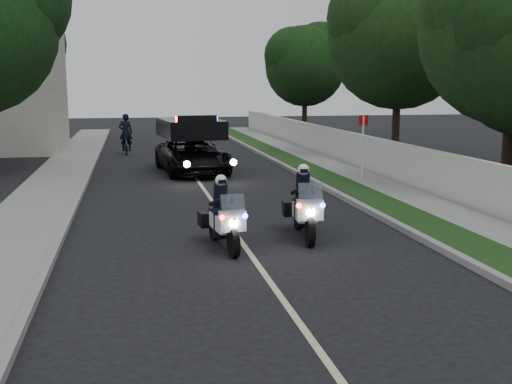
# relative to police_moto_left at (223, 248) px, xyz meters

# --- Properties ---
(ground) EXTENTS (120.00, 120.00, 0.00)m
(ground) POSITION_rel_police_moto_left_xyz_m (0.49, -4.05, 0.00)
(ground) COLOR black
(ground) RESTS_ON ground
(curb_right) EXTENTS (0.20, 60.00, 0.15)m
(curb_right) POSITION_rel_police_moto_left_xyz_m (4.59, 5.95, 0.07)
(curb_right) COLOR gray
(curb_right) RESTS_ON ground
(grass_verge) EXTENTS (1.20, 60.00, 0.16)m
(grass_verge) POSITION_rel_police_moto_left_xyz_m (5.29, 5.95, 0.08)
(grass_verge) COLOR #193814
(grass_verge) RESTS_ON ground
(sidewalk_right) EXTENTS (1.40, 60.00, 0.16)m
(sidewalk_right) POSITION_rel_police_moto_left_xyz_m (6.59, 5.95, 0.08)
(sidewalk_right) COLOR gray
(sidewalk_right) RESTS_ON ground
(property_wall) EXTENTS (0.22, 60.00, 1.50)m
(property_wall) POSITION_rel_police_moto_left_xyz_m (7.59, 5.95, 0.75)
(property_wall) COLOR beige
(property_wall) RESTS_ON ground
(curb_left) EXTENTS (0.20, 60.00, 0.15)m
(curb_left) POSITION_rel_police_moto_left_xyz_m (-3.61, 5.95, 0.07)
(curb_left) COLOR gray
(curb_left) RESTS_ON ground
(sidewalk_left) EXTENTS (2.00, 60.00, 0.16)m
(sidewalk_left) POSITION_rel_police_moto_left_xyz_m (-4.71, 5.95, 0.08)
(sidewalk_left) COLOR gray
(sidewalk_left) RESTS_ON ground
(lane_marking) EXTENTS (0.12, 50.00, 0.01)m
(lane_marking) POSITION_rel_police_moto_left_xyz_m (0.49, 5.95, 0.00)
(lane_marking) COLOR #BFB78C
(lane_marking) RESTS_ON ground
(police_moto_left) EXTENTS (0.89, 1.98, 1.63)m
(police_moto_left) POSITION_rel_police_moto_left_xyz_m (0.00, 0.00, 0.00)
(police_moto_left) COLOR silver
(police_moto_left) RESTS_ON ground
(police_moto_right) EXTENTS (0.94, 2.11, 1.74)m
(police_moto_right) POSITION_rel_police_moto_left_xyz_m (2.01, 0.59, 0.00)
(police_moto_right) COLOR silver
(police_moto_right) RESTS_ON ground
(police_suv) EXTENTS (2.95, 5.48, 2.56)m
(police_suv) POSITION_rel_police_moto_left_xyz_m (0.51, 11.88, 0.00)
(police_suv) COLOR black
(police_suv) RESTS_ON ground
(bicycle) EXTENTS (0.61, 1.56, 0.81)m
(bicycle) POSITION_rel_police_moto_left_xyz_m (-2.18, 19.11, 0.00)
(bicycle) COLOR black
(bicycle) RESTS_ON ground
(cyclist) EXTENTS (0.73, 0.53, 1.91)m
(cyclist) POSITION_rel_police_moto_left_xyz_m (-2.18, 19.11, 0.00)
(cyclist) COLOR black
(cyclist) RESTS_ON ground
(sign_post) EXTENTS (0.44, 0.44, 2.55)m
(sign_post) POSITION_rel_police_moto_left_xyz_m (6.49, 8.35, 0.00)
(sign_post) COLOR #A30B16
(sign_post) RESTS_ON ground
(tree_right_b) EXTENTS (6.44, 6.44, 10.25)m
(tree_right_b) POSITION_rel_police_moto_left_xyz_m (10.19, 4.93, 0.00)
(tree_right_b) COLOR #1B3E14
(tree_right_b) RESTS_ON ground
(tree_right_d) EXTENTS (8.40, 8.40, 11.11)m
(tree_right_d) POSITION_rel_police_moto_left_xyz_m (10.45, 14.26, 0.00)
(tree_right_d) COLOR #1A3B13
(tree_right_d) RESTS_ON ground
(tree_right_e) EXTENTS (6.66, 6.66, 9.44)m
(tree_right_e) POSITION_rel_police_moto_left_xyz_m (10.27, 29.31, 0.00)
(tree_right_e) COLOR #133310
(tree_right_e) RESTS_ON ground
(tree_left_far) EXTENTS (7.36, 7.36, 9.69)m
(tree_left_far) POSITION_rel_police_moto_left_xyz_m (-8.90, 26.40, 0.00)
(tree_left_far) COLOR black
(tree_left_far) RESTS_ON ground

